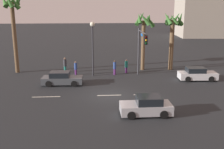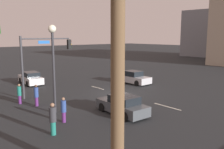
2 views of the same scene
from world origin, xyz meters
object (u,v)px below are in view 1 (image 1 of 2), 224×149
at_px(car_3, 146,106).
at_px(pedestrian_3, 76,68).
at_px(car_0, 62,79).
at_px(traffic_signal, 141,45).
at_px(palm_tree_2, 144,27).
at_px(pedestrian_1, 126,66).
at_px(palm_tree_0, 173,28).
at_px(palm_tree_1, 13,15).
at_px(pedestrian_2, 115,67).
at_px(pedestrian_0, 65,65).
at_px(streetlamp, 93,39).
at_px(car_2, 197,74).

xyz_separation_m(car_3, pedestrian_3, (-6.07, 12.83, 0.21)).
height_order(car_0, car_3, car_3).
distance_m(traffic_signal, palm_tree_2, 4.63).
xyz_separation_m(pedestrian_1, palm_tree_0, (6.08, 1.35, 4.46)).
bearing_deg(palm_tree_0, car_3, -112.83).
xyz_separation_m(car_3, palm_tree_1, (-13.43, 14.75, 6.39)).
bearing_deg(pedestrian_2, pedestrian_0, 164.98).
relative_size(streetlamp, palm_tree_1, 0.66).
distance_m(traffic_signal, palm_tree_1, 15.73).
bearing_deg(palm_tree_1, car_3, -47.68).
distance_m(car_3, traffic_signal, 11.37).
bearing_deg(car_0, traffic_signal, 13.31).
height_order(car_0, pedestrian_2, pedestrian_2).
bearing_deg(pedestrian_2, streetlamp, -173.56).
height_order(streetlamp, palm_tree_1, palm_tree_1).
bearing_deg(pedestrian_1, traffic_signal, -63.65).
height_order(car_3, palm_tree_1, palm_tree_1).
bearing_deg(pedestrian_2, car_0, -146.67).
bearing_deg(pedestrian_2, palm_tree_0, 15.76).
bearing_deg(car_2, traffic_signal, 167.69).
bearing_deg(car_3, traffic_signal, 82.34).
height_order(car_3, traffic_signal, traffic_signal).
xyz_separation_m(pedestrian_0, pedestrian_2, (6.10, -1.64, -0.06)).
bearing_deg(car_2, pedestrian_0, 162.32).
bearing_deg(pedestrian_1, car_0, -147.80).
height_order(traffic_signal, streetlamp, streetlamp).
relative_size(car_3, pedestrian_2, 2.24).
xyz_separation_m(traffic_signal, pedestrian_0, (-8.93, 3.47, -2.85)).
relative_size(pedestrian_1, palm_tree_1, 0.17).
xyz_separation_m(palm_tree_0, palm_tree_2, (-3.71, 0.20, 0.17)).
distance_m(pedestrian_1, pedestrian_3, 6.25).
bearing_deg(traffic_signal, pedestrian_1, 116.35).
distance_m(car_2, streetlamp, 12.57).
height_order(car_3, pedestrian_3, pedestrian_3).
distance_m(car_2, palm_tree_2, 8.97).
xyz_separation_m(traffic_signal, streetlamp, (-5.43, 1.54, 0.61)).
relative_size(pedestrian_0, palm_tree_2, 0.25).
xyz_separation_m(car_0, car_3, (7.31, -8.76, 0.03)).
relative_size(car_0, streetlamp, 0.67).
bearing_deg(palm_tree_1, palm_tree_2, 0.91).
distance_m(car_0, palm_tree_2, 12.63).
bearing_deg(car_3, car_2, 51.07).
bearing_deg(pedestrian_2, car_2, -19.44).
distance_m(car_0, palm_tree_0, 15.56).
height_order(car_2, pedestrian_0, pedestrian_0).
bearing_deg(palm_tree_0, traffic_signal, -140.22).
height_order(car_2, palm_tree_1, palm_tree_1).
xyz_separation_m(car_0, traffic_signal, (8.76, 2.07, 3.19)).
xyz_separation_m(pedestrian_0, pedestrian_1, (7.63, -0.84, -0.10)).
bearing_deg(palm_tree_0, streetlamp, -166.56).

